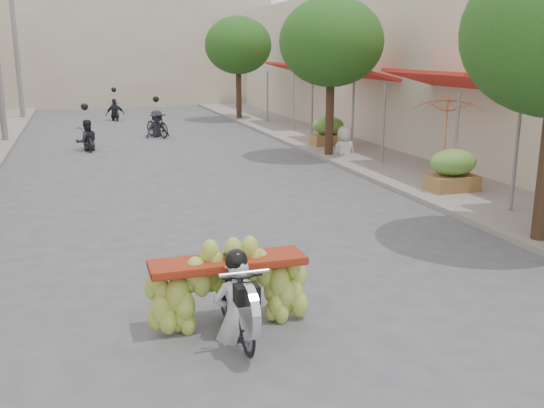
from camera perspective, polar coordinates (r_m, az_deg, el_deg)
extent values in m
cube|color=gray|center=(22.22, 8.17, 5.13)|extent=(4.00, 60.00, 0.12)
cube|color=beige|center=(23.76, 20.70, 12.08)|extent=(8.00, 40.00, 6.00)
cylinder|color=slate|center=(14.05, 21.95, 4.02)|extent=(0.08, 0.08, 2.55)
cube|color=red|center=(17.67, 15.99, 11.20)|extent=(1.77, 4.20, 0.53)
cylinder|color=slate|center=(15.78, 16.91, 5.45)|extent=(0.08, 0.08, 2.55)
cylinder|color=slate|center=(19.00, 10.44, 7.22)|extent=(0.08, 0.08, 2.55)
cube|color=red|center=(22.92, 7.58, 12.18)|extent=(1.77, 4.20, 0.53)
cylinder|color=slate|center=(20.96, 7.61, 7.96)|extent=(0.08, 0.08, 2.55)
cylinder|color=slate|center=(24.43, 3.79, 8.92)|extent=(0.08, 0.08, 2.55)
cube|color=red|center=(28.47, 2.34, 12.66)|extent=(1.77, 4.20, 0.53)
cylinder|color=slate|center=(26.48, 2.04, 9.35)|extent=(0.08, 0.08, 2.55)
cylinder|color=slate|center=(30.08, -0.43, 9.94)|extent=(0.08, 0.08, 2.55)
cube|color=#BDAF95|center=(42.83, -14.63, 13.74)|extent=(20.00, 6.00, 7.00)
cylinder|color=slate|center=(34.87, -23.00, 13.92)|extent=(0.24, 0.24, 8.00)
cylinder|color=#3A2719|center=(20.47, 5.45, 8.78)|extent=(0.28, 0.28, 3.20)
ellipsoid|color=#245418|center=(20.38, 5.60, 14.95)|extent=(3.40, 3.40, 2.90)
cylinder|color=#3A2719|center=(31.83, -3.15, 10.74)|extent=(0.28, 0.28, 3.20)
ellipsoid|color=#245418|center=(31.77, -3.21, 14.70)|extent=(3.40, 3.40, 2.90)
cube|color=olive|center=(15.80, 16.58, 2.14)|extent=(1.20, 0.80, 0.50)
ellipsoid|color=#619A39|center=(15.69, 16.73, 4.21)|extent=(1.20, 0.88, 0.66)
cube|color=olive|center=(22.75, 5.27, 6.21)|extent=(1.20, 0.80, 0.50)
ellipsoid|color=#619A39|center=(22.68, 5.31, 7.66)|extent=(1.20, 0.88, 0.66)
imported|color=black|center=(7.64, -3.49, -8.94)|extent=(0.51, 1.74, 1.02)
cylinder|color=silver|center=(7.02, -2.17, -10.12)|extent=(0.10, 0.66, 0.66)
cube|color=black|center=(7.03, -2.40, -8.46)|extent=(0.28, 0.22, 0.22)
cylinder|color=silver|center=(7.04, -2.64, -6.51)|extent=(0.60, 0.05, 0.05)
cube|color=maroon|center=(7.82, -4.16, -5.49)|extent=(2.00, 0.55, 0.10)
imported|color=silver|center=(7.38, -3.46, -5.00)|extent=(0.56, 0.42, 1.57)
sphere|color=black|center=(7.14, -3.49, 0.65)|extent=(0.28, 0.28, 0.28)
imported|color=#CD451B|center=(15.80, 16.38, 9.69)|extent=(1.88, 1.88, 1.64)
imported|color=silver|center=(20.77, 6.88, 7.27)|extent=(0.98, 0.67, 1.84)
imported|color=black|center=(23.01, -17.02, 5.82)|extent=(0.77, 1.50, 0.81)
imported|color=#24242B|center=(22.92, -17.15, 7.61)|extent=(0.86, 0.61, 1.65)
sphere|color=black|center=(22.88, -17.24, 8.74)|extent=(0.26, 0.26, 0.26)
imported|color=black|center=(25.93, -10.77, 7.32)|extent=(1.13, 1.81, 1.03)
imported|color=#24242B|center=(25.87, -10.83, 8.66)|extent=(1.19, 0.91, 1.65)
sphere|color=black|center=(25.83, -10.88, 9.67)|extent=(0.26, 0.26, 0.26)
imported|color=black|center=(32.81, -14.55, 8.35)|extent=(0.70, 1.55, 0.85)
imported|color=#24242B|center=(32.75, -14.62, 9.57)|extent=(1.02, 0.64, 1.65)
sphere|color=black|center=(32.72, -14.67, 10.37)|extent=(0.26, 0.26, 0.26)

